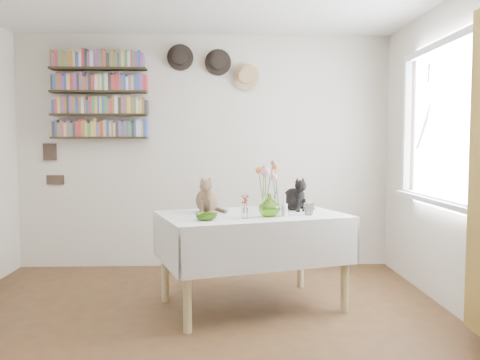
{
  "coord_description": "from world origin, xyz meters",
  "views": [
    {
      "loc": [
        0.19,
        -3.26,
        1.33
      ],
      "look_at": [
        0.33,
        0.71,
        1.05
      ],
      "focal_mm": 38.0,
      "sensor_mm": 36.0,
      "label": 1
    }
  ],
  "objects_px": {
    "flower_vase": "(269,205)",
    "bookshelf_unit": "(99,96)",
    "dining_table": "(252,237)",
    "black_cat": "(293,193)",
    "tabby_cat": "(207,194)"
  },
  "relations": [
    {
      "from": "dining_table",
      "to": "flower_vase",
      "type": "relative_size",
      "value": 9.35
    },
    {
      "from": "black_cat",
      "to": "bookshelf_unit",
      "type": "distance_m",
      "value": 2.4
    },
    {
      "from": "dining_table",
      "to": "bookshelf_unit",
      "type": "xyz_separation_m",
      "value": [
        -1.53,
        1.35,
        1.26
      ]
    },
    {
      "from": "tabby_cat",
      "to": "flower_vase",
      "type": "relative_size",
      "value": 1.74
    },
    {
      "from": "dining_table",
      "to": "flower_vase",
      "type": "xyz_separation_m",
      "value": [
        0.13,
        -0.17,
        0.28
      ]
    },
    {
      "from": "dining_table",
      "to": "black_cat",
      "type": "xyz_separation_m",
      "value": [
        0.37,
        0.22,
        0.33
      ]
    },
    {
      "from": "dining_table",
      "to": "tabby_cat",
      "type": "height_order",
      "value": "tabby_cat"
    },
    {
      "from": "black_cat",
      "to": "flower_vase",
      "type": "relative_size",
      "value": 1.64
    },
    {
      "from": "flower_vase",
      "to": "bookshelf_unit",
      "type": "height_order",
      "value": "bookshelf_unit"
    },
    {
      "from": "black_cat",
      "to": "flower_vase",
      "type": "bearing_deg",
      "value": -147.87
    },
    {
      "from": "black_cat",
      "to": "tabby_cat",
      "type": "bearing_deg",
      "value": 162.77
    },
    {
      "from": "black_cat",
      "to": "flower_vase",
      "type": "height_order",
      "value": "black_cat"
    },
    {
      "from": "flower_vase",
      "to": "bookshelf_unit",
      "type": "distance_m",
      "value": 2.45
    },
    {
      "from": "dining_table",
      "to": "bookshelf_unit",
      "type": "height_order",
      "value": "bookshelf_unit"
    },
    {
      "from": "tabby_cat",
      "to": "bookshelf_unit",
      "type": "relative_size",
      "value": 0.31
    }
  ]
}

